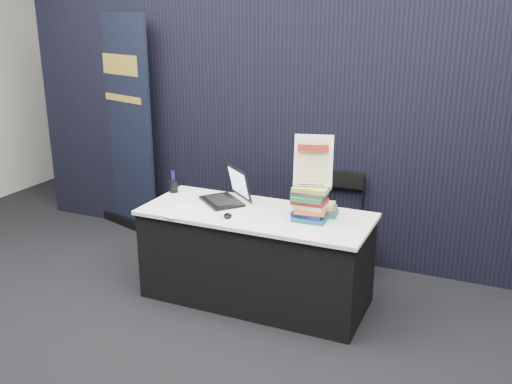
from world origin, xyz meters
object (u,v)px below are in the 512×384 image
(laptop, at_px, (224,193))
(stacking_chair, at_px, (337,218))
(pullup_banner, at_px, (124,137))
(book_stack_short, at_px, (321,209))
(info_sign, at_px, (313,161))
(book_stack_tall, at_px, (311,203))
(display_table, at_px, (256,256))

(laptop, distance_m, stacking_chair, 1.07)
(laptop, relative_size, pullup_banner, 0.22)
(book_stack_short, height_order, stacking_chair, stacking_chair)
(book_stack_short, height_order, pullup_banner, pullup_banner)
(laptop, height_order, pullup_banner, pullup_banner)
(laptop, distance_m, info_sign, 0.89)
(book_stack_tall, bearing_deg, info_sign, 90.00)
(stacking_chair, bearing_deg, book_stack_tall, -91.22)
(info_sign, bearing_deg, laptop, 156.48)
(laptop, relative_size, stacking_chair, 0.56)
(laptop, bearing_deg, pullup_banner, -166.73)
(book_stack_tall, xyz_separation_m, book_stack_short, (0.04, 0.14, -0.09))
(pullup_banner, distance_m, stacking_chair, 2.40)
(display_table, bearing_deg, book_stack_tall, 1.49)
(laptop, bearing_deg, display_table, 16.89)
(book_stack_tall, height_order, pullup_banner, pullup_banner)
(book_stack_tall, relative_size, pullup_banner, 0.12)
(laptop, distance_m, book_stack_tall, 0.81)
(book_stack_tall, relative_size, book_stack_short, 1.12)
(pullup_banner, bearing_deg, book_stack_tall, -3.70)
(pullup_banner, bearing_deg, stacking_chair, 14.55)
(book_stack_short, bearing_deg, book_stack_tall, -105.57)
(display_table, distance_m, laptop, 0.58)
(display_table, xyz_separation_m, info_sign, (0.44, 0.04, 0.82))
(laptop, bearing_deg, book_stack_tall, 30.23)
(book_stack_short, bearing_deg, display_table, -162.46)
(book_stack_tall, bearing_deg, book_stack_short, 74.43)
(info_sign, relative_size, pullup_banner, 0.17)
(display_table, xyz_separation_m, laptop, (-0.35, 0.15, 0.44))
(display_table, relative_size, book_stack_tall, 6.82)
(display_table, height_order, pullup_banner, pullup_banner)
(book_stack_short, distance_m, info_sign, 0.42)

